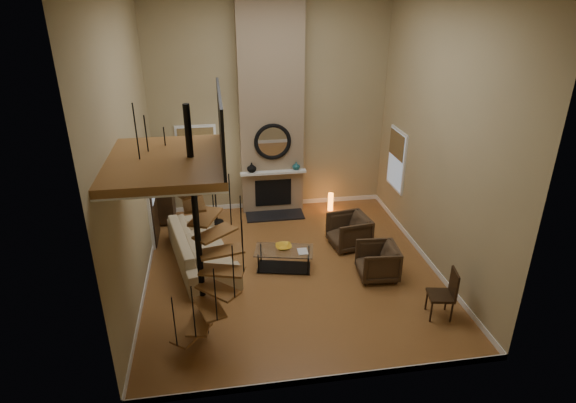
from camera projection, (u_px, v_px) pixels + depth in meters
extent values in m
cube|color=#AB6F37|center=(291.00, 269.00, 10.19)|extent=(6.00, 6.50, 0.01)
cube|color=tan|center=(270.00, 106.00, 11.98)|extent=(6.00, 0.02, 5.50)
cube|color=tan|center=(333.00, 222.00, 6.13)|extent=(6.00, 0.02, 5.50)
cube|color=tan|center=(128.00, 154.00, 8.62)|extent=(0.02, 6.50, 5.50)
cube|color=tan|center=(440.00, 138.00, 9.48)|extent=(0.02, 6.50, 5.50)
cube|color=white|center=(272.00, 204.00, 13.08)|extent=(6.00, 0.02, 0.12)
cube|color=white|center=(326.00, 379.00, 7.26)|extent=(6.00, 0.02, 0.12)
cube|color=white|center=(147.00, 279.00, 9.74)|extent=(0.02, 6.50, 0.12)
cube|color=white|center=(423.00, 255.00, 10.60)|extent=(0.02, 6.50, 0.12)
cube|color=#8D775C|center=(271.00, 108.00, 11.80)|extent=(1.60, 0.38, 5.50)
cube|color=black|center=(275.00, 216.00, 12.49)|extent=(1.50, 0.60, 0.04)
cube|color=black|center=(273.00, 193.00, 12.54)|extent=(0.95, 0.02, 0.72)
cube|color=white|center=(273.00, 172.00, 12.22)|extent=(1.70, 0.18, 0.06)
torus|color=black|center=(273.00, 142.00, 11.94)|extent=(0.94, 0.10, 0.94)
cylinder|color=white|center=(273.00, 142.00, 11.95)|extent=(0.80, 0.01, 0.80)
imported|color=black|center=(252.00, 167.00, 12.11)|extent=(0.24, 0.24, 0.25)
imported|color=#184F55|center=(296.00, 166.00, 12.28)|extent=(0.20, 0.20, 0.21)
cube|color=white|center=(197.00, 154.00, 12.16)|extent=(1.02, 0.04, 1.52)
cube|color=#8C9EB2|center=(197.00, 154.00, 12.14)|extent=(0.90, 0.01, 1.40)
cube|color=olive|center=(197.00, 147.00, 12.04)|extent=(0.90, 0.01, 0.98)
cube|color=white|center=(397.00, 160.00, 11.76)|extent=(0.04, 1.02, 1.52)
cube|color=#8C9EB2|center=(396.00, 160.00, 11.75)|extent=(0.01, 0.90, 1.40)
cube|color=olive|center=(397.00, 145.00, 11.59)|extent=(0.01, 0.90, 0.63)
cube|color=white|center=(151.00, 199.00, 10.95)|extent=(0.06, 1.05, 2.16)
cube|color=black|center=(153.00, 200.00, 10.96)|extent=(0.05, 0.90, 2.05)
cube|color=#8C9EB2|center=(152.00, 183.00, 10.79)|extent=(0.01, 0.60, 0.90)
cube|color=#936030|center=(167.00, 162.00, 6.95)|extent=(1.70, 2.20, 0.12)
cube|color=white|center=(167.00, 167.00, 6.98)|extent=(1.70, 2.20, 0.03)
cube|color=black|center=(221.00, 124.00, 6.85)|extent=(0.04, 2.20, 0.94)
cylinder|color=black|center=(197.00, 231.00, 7.48)|extent=(0.10, 0.10, 4.02)
cube|color=#936030|center=(192.00, 333.00, 7.92)|extent=(0.71, 0.78, 0.04)
cylinder|color=black|center=(174.00, 322.00, 7.44)|extent=(0.02, 0.02, 0.94)
cube|color=#936030|center=(200.00, 322.00, 7.77)|extent=(0.46, 0.77, 0.04)
cylinder|color=black|center=(193.00, 312.00, 7.25)|extent=(0.02, 0.02, 0.94)
cube|color=#936030|center=(210.00, 307.00, 7.70)|extent=(0.55, 0.79, 0.04)
cylinder|color=black|center=(215.00, 295.00, 7.22)|extent=(0.02, 0.02, 0.94)
cube|color=#936030|center=(218.00, 290.00, 7.70)|extent=(0.75, 0.74, 0.04)
cylinder|color=black|center=(233.00, 272.00, 7.32)|extent=(0.02, 0.02, 0.94)
cube|color=#936030|center=(222.00, 271.00, 7.74)|extent=(0.79, 0.53, 0.04)
cylinder|color=black|center=(243.00, 247.00, 7.50)|extent=(0.02, 0.02, 0.94)
cube|color=#936030|center=(221.00, 251.00, 7.79)|extent=(0.77, 0.48, 0.04)
cylinder|color=black|center=(241.00, 222.00, 7.71)|extent=(0.02, 0.02, 0.94)
cube|color=#936030|center=(215.00, 233.00, 7.81)|extent=(0.77, 0.72, 0.04)
cylinder|color=black|center=(230.00, 200.00, 7.86)|extent=(0.02, 0.02, 0.94)
cube|color=#936030|center=(205.00, 217.00, 7.77)|extent=(0.58, 0.79, 0.04)
cylinder|color=black|center=(212.00, 182.00, 7.90)|extent=(0.02, 0.02, 0.94)
cube|color=#936030|center=(193.00, 203.00, 7.66)|extent=(0.41, 0.75, 0.04)
cylinder|color=black|center=(189.00, 168.00, 7.79)|extent=(0.02, 0.02, 0.94)
cube|color=#936030|center=(181.00, 190.00, 7.48)|extent=(0.68, 0.79, 0.04)
cylinder|color=black|center=(167.00, 156.00, 7.52)|extent=(0.02, 0.02, 0.94)
cube|color=#936030|center=(172.00, 178.00, 7.24)|extent=(0.80, 0.64, 0.04)
cylinder|color=black|center=(148.00, 146.00, 7.15)|extent=(0.02, 0.02, 0.94)
cube|color=#936030|center=(166.00, 166.00, 6.97)|extent=(0.72, 0.34, 0.04)
cylinder|color=black|center=(137.00, 136.00, 6.73)|extent=(0.02, 0.02, 0.94)
cube|color=black|center=(165.00, 186.00, 11.90)|extent=(0.37, 0.79, 1.76)
imported|color=tan|center=(201.00, 247.00, 10.24)|extent=(1.61, 2.86, 0.79)
imported|color=#402E1D|center=(352.00, 231.00, 10.99)|extent=(0.98, 0.96, 0.78)
imported|color=#402E1D|center=(381.00, 261.00, 9.79)|extent=(0.86, 0.83, 0.73)
cube|color=silver|center=(284.00, 250.00, 10.02)|extent=(1.33, 0.87, 0.02)
cube|color=black|center=(284.00, 267.00, 10.19)|extent=(1.20, 0.75, 0.02)
cylinder|color=black|center=(258.00, 264.00, 9.95)|extent=(0.04, 0.04, 0.45)
cylinder|color=black|center=(308.00, 266.00, 9.88)|extent=(0.04, 0.04, 0.45)
cylinder|color=black|center=(261.00, 253.00, 10.35)|extent=(0.04, 0.04, 0.45)
cylinder|color=black|center=(309.00, 255.00, 10.28)|extent=(0.04, 0.04, 0.45)
imported|color=gold|center=(284.00, 247.00, 10.04)|extent=(0.34, 0.34, 0.08)
imported|color=gray|center=(302.00, 252.00, 9.93)|extent=(0.21, 0.28, 0.03)
cylinder|color=black|center=(217.00, 222.00, 12.17)|extent=(0.33, 0.33, 0.03)
cylinder|color=black|center=(215.00, 194.00, 11.85)|extent=(0.04, 0.04, 1.44)
cylinder|color=#F2E5C6|center=(213.00, 165.00, 11.54)|extent=(0.37, 0.37, 0.30)
cylinder|color=orange|center=(331.00, 202.00, 12.74)|extent=(0.14, 0.14, 0.49)
cube|color=black|center=(440.00, 296.00, 8.56)|extent=(0.51, 0.51, 0.05)
cube|color=black|center=(454.00, 284.00, 8.45)|extent=(0.12, 0.41, 0.51)
cylinder|color=black|center=(431.00, 312.00, 8.50)|extent=(0.04, 0.04, 0.41)
cylinder|color=black|center=(451.00, 312.00, 8.49)|extent=(0.04, 0.04, 0.41)
cylinder|color=black|center=(427.00, 300.00, 8.83)|extent=(0.04, 0.04, 0.41)
cylinder|color=black|center=(446.00, 300.00, 8.82)|extent=(0.04, 0.04, 0.41)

